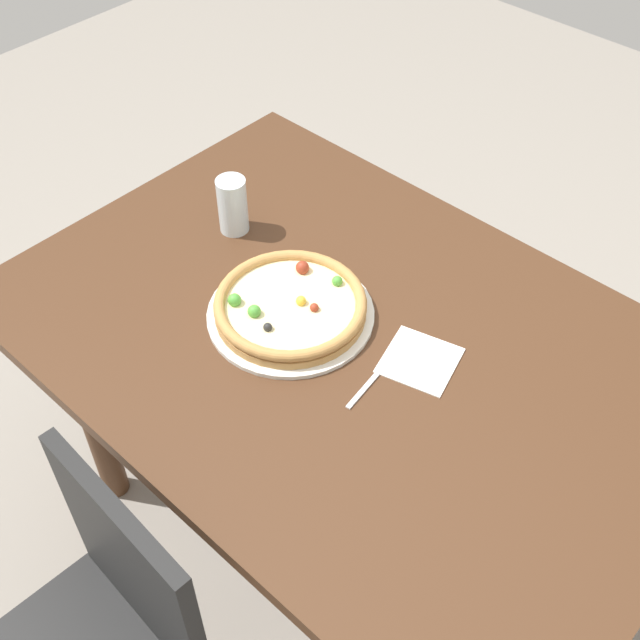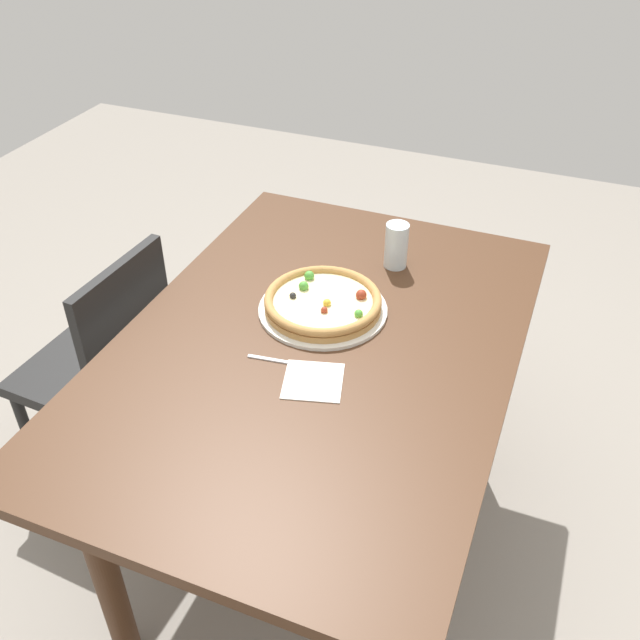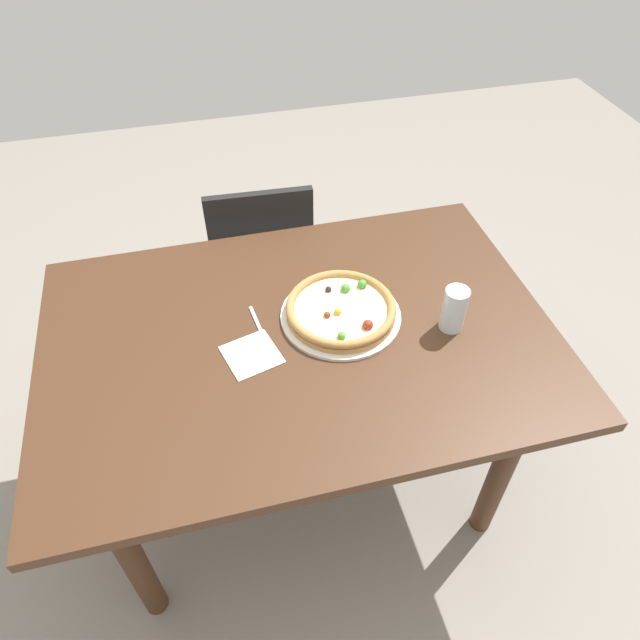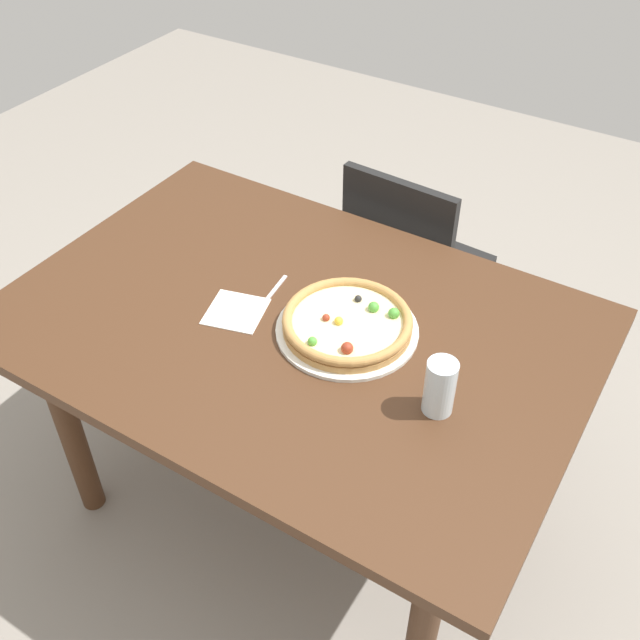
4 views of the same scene
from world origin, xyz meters
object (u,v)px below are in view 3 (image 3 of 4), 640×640
(chair_near, at_px, (262,261))
(fork, at_px, (260,329))
(dining_table, at_px, (300,358))
(napkin, at_px, (252,355))
(drinking_glass, at_px, (454,309))
(pizza, at_px, (341,309))
(plate, at_px, (341,315))

(chair_near, distance_m, fork, 0.74)
(dining_table, bearing_deg, fork, -22.04)
(dining_table, height_order, napkin, napkin)
(napkin, bearing_deg, chair_near, -100.41)
(dining_table, bearing_deg, drinking_glass, 169.65)
(chair_near, bearing_deg, dining_table, -86.64)
(pizza, height_order, drinking_glass, drinking_glass)
(pizza, height_order, fork, pizza)
(dining_table, height_order, fork, fork)
(plate, distance_m, fork, 0.24)
(chair_near, height_order, plate, chair_near)
(plate, bearing_deg, pizza, 158.22)
(dining_table, distance_m, plate, 0.18)
(pizza, bearing_deg, napkin, 16.88)
(fork, height_order, napkin, fork)
(dining_table, relative_size, napkin, 10.26)
(dining_table, relative_size, plate, 4.11)
(chair_near, distance_m, napkin, 0.82)
(fork, xyz_separation_m, napkin, (0.04, 0.09, -0.00))
(plate, height_order, fork, plate)
(chair_near, relative_size, fork, 5.25)
(fork, relative_size, napkin, 1.18)
(drinking_glass, xyz_separation_m, napkin, (0.57, -0.03, -0.07))
(napkin, bearing_deg, fork, -113.40)
(plate, xyz_separation_m, napkin, (0.27, 0.08, -0.00))
(chair_near, bearing_deg, fork, -95.48)
(fork, bearing_deg, chair_near, 164.29)
(fork, height_order, drinking_glass, drinking_glass)
(chair_near, distance_m, plate, 0.75)
(pizza, height_order, napkin, pizza)
(dining_table, height_order, chair_near, chair_near)
(dining_table, relative_size, pizza, 4.53)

